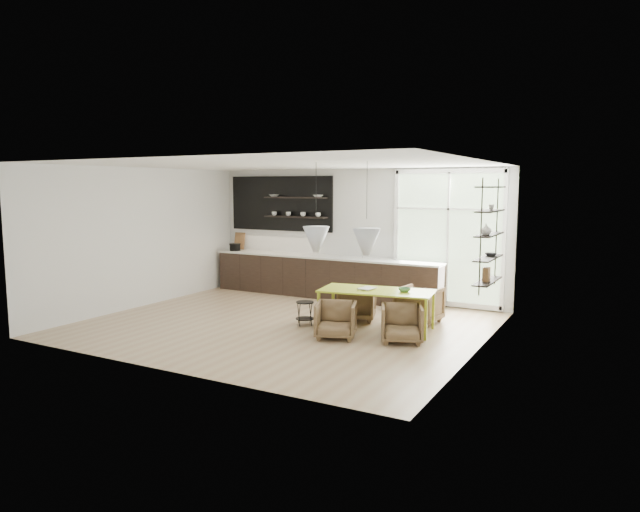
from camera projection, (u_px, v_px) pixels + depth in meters
The scene contains 11 objects.
room at pixel (340, 241), 10.92m from camera, with size 7.02×6.01×2.91m.
kitchen_run at pixel (321, 271), 13.02m from camera, with size 5.54×0.69×2.75m.
right_shelving at pixel (489, 238), 9.63m from camera, with size 0.26×1.22×1.90m.
dining_table at pixel (377, 293), 9.95m from camera, with size 2.07×1.17×0.71m.
armchair_back_left at pixel (357, 303), 10.77m from camera, with size 0.68×0.70×0.64m, color brown.
armchair_back_right at pixel (419, 305), 10.52m from camera, with size 0.72×0.74×0.68m, color brown.
armchair_front_left at pixel (336, 320), 9.48m from camera, with size 0.65×0.67×0.61m, color brown.
armchair_front_right at pixel (402, 323), 9.23m from camera, with size 0.66×0.67×0.61m, color brown.
wire_stool at pixel (305, 310), 10.35m from camera, with size 0.34×0.34×0.43m.
table_book at pixel (362, 288), 10.08m from camera, with size 0.23×0.32×0.03m, color white.
table_bowl at pixel (405, 290), 9.78m from camera, with size 0.21×0.21×0.07m, color #47784B.
Camera 1 is at (5.47, -8.62, 2.52)m, focal length 32.00 mm.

